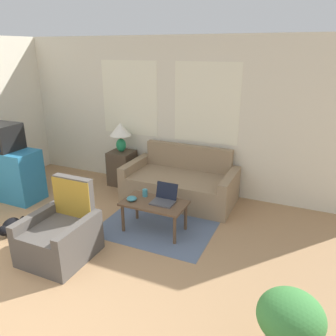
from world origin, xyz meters
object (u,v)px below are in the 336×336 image
object	(u,v)px
cup_navy	(145,193)
coffee_table	(154,206)
armchair	(62,235)
potted_plant	(289,324)
television	(2,137)
laptop	(164,198)
snack_bowl	(132,199)
table_lamp	(120,132)
cat_black	(10,227)
couch	(181,184)

from	to	relation	value
cup_navy	coffee_table	bearing A→B (deg)	-30.40
armchair	potted_plant	bearing A→B (deg)	-9.30
armchair	television	world-z (taller)	television
coffee_table	potted_plant	bearing A→B (deg)	-36.85
armchair	laptop	bearing A→B (deg)	49.27
television	snack_bowl	distance (m)	2.48
cup_navy	potted_plant	distance (m)	2.56
potted_plant	armchair	bearing A→B (deg)	170.70
television	cup_navy	world-z (taller)	television
television	potted_plant	distance (m)	4.82
table_lamp	cat_black	size ratio (longest dim) A/B	0.93
armchair	potted_plant	xyz separation A→B (m)	(2.63, -0.43, 0.12)
couch	potted_plant	world-z (taller)	couch
couch	snack_bowl	bearing A→B (deg)	-102.08
table_lamp	couch	bearing A→B (deg)	-7.38
table_lamp	cup_navy	xyz separation A→B (m)	(1.08, -1.15, -0.50)
coffee_table	cat_black	world-z (taller)	coffee_table
potted_plant	laptop	bearing A→B (deg)	139.98
laptop	snack_bowl	xyz separation A→B (m)	(-0.42, -0.15, -0.02)
cup_navy	armchair	bearing A→B (deg)	-117.70
cup_navy	cat_black	size ratio (longest dim) A/B	0.18
couch	coffee_table	xyz separation A→B (m)	(0.05, -1.10, 0.11)
television	cat_black	bearing A→B (deg)	-42.54
table_lamp	cup_navy	size ratio (longest dim) A/B	5.03
armchair	laptop	size ratio (longest dim) A/B	3.02
table_lamp	laptop	size ratio (longest dim) A/B	1.72
laptop	table_lamp	bearing A→B (deg)	139.58
laptop	potted_plant	size ratio (longest dim) A/B	0.47
television	cup_navy	size ratio (longest dim) A/B	4.86
couch	laptop	world-z (taller)	couch
table_lamp	potted_plant	size ratio (longest dim) A/B	0.81
table_lamp	cat_black	world-z (taller)	table_lamp
television	coffee_table	size ratio (longest dim) A/B	0.58
coffee_table	laptop	bearing A→B (deg)	29.42
table_lamp	potted_plant	bearing A→B (deg)	-40.20
table_lamp	laptop	world-z (taller)	table_lamp
laptop	cup_navy	distance (m)	0.32
couch	snack_bowl	size ratio (longest dim) A/B	12.85
snack_bowl	couch	bearing A→B (deg)	77.92
television	cup_navy	bearing A→B (deg)	2.94
couch	coffee_table	size ratio (longest dim) A/B	2.07
television	potted_plant	world-z (taller)	television
laptop	snack_bowl	bearing A→B (deg)	-160.79
armchair	cat_black	xyz separation A→B (m)	(-0.99, 0.08, -0.16)
laptop	snack_bowl	distance (m)	0.45
table_lamp	cup_navy	world-z (taller)	table_lamp
cup_navy	snack_bowl	xyz separation A→B (m)	(-0.10, -0.20, -0.02)
couch	armchair	bearing A→B (deg)	-109.19
coffee_table	laptop	distance (m)	0.18
laptop	couch	bearing A→B (deg)	99.26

